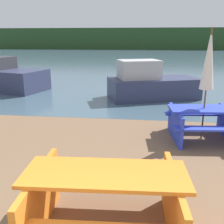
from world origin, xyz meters
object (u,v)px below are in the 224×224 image
Objects in this scene: umbrella_white at (209,60)px; boat_second at (5,77)px; picnic_table_orange at (105,197)px; picnic_table_blue at (203,120)px; boat at (150,84)px.

boat_second is (-7.44, 5.05, -1.22)m from umbrella_white.
picnic_table_orange reaches higher than picnic_table_blue.
boat is 6.42m from boat_second.
picnic_table_blue is at bearing 180.00° from umbrella_white.
umbrella_white is (1.76, 3.24, 1.30)m from picnic_table_orange.
umbrella_white reaches higher than picnic_table_blue.
boat_second reaches higher than picnic_table_orange.
umbrella_white is at bearing 61.59° from picnic_table_orange.
boat reaches higher than boat_second.
umbrella_white reaches higher than picnic_table_orange.
boat_second is (-5.68, 8.29, 0.07)m from picnic_table_orange.
umbrella_white reaches higher than boat.
umbrella_white is (0.00, 0.00, 1.35)m from picnic_table_blue.
picnic_table_blue is 8.99m from boat_second.
boat reaches higher than picnic_table_blue.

